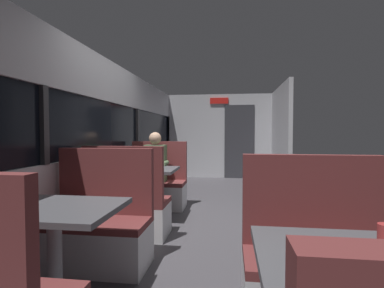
{
  "coord_description": "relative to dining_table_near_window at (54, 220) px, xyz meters",
  "views": [
    {
      "loc": [
        0.34,
        -3.99,
        1.26
      ],
      "look_at": [
        -0.54,
        2.56,
        0.99
      ],
      "focal_mm": 27.58,
      "sensor_mm": 36.0,
      "label": 1
    }
  ],
  "objects": [
    {
      "name": "carriage_window_panel_left",
      "position": [
        -0.56,
        2.09,
        0.47
      ],
      "size": [
        0.09,
        8.48,
        2.3
      ],
      "color": "#B2B2B7",
      "rests_on": "ground_plane"
    },
    {
      "name": "bench_near_window_facing_entry",
      "position": [
        0.0,
        0.7,
        -0.31
      ],
      "size": [
        0.95,
        0.5,
        1.1
      ],
      "color": "silver",
      "rests_on": "ground_plane"
    },
    {
      "name": "ground_plane",
      "position": [
        0.89,
        2.09,
        -0.65
      ],
      "size": [
        3.3,
        9.2,
        0.02
      ],
      "primitive_type": "cube",
      "color": "#423F44"
    },
    {
      "name": "dining_table_front_aisle",
      "position": [
        1.79,
        -0.6,
        0.0
      ],
      "size": [
        0.9,
        0.7,
        0.74
      ],
      "color": "#9E9EA3",
      "rests_on": "ground_plane"
    },
    {
      "name": "carriage_end_bulkhead",
      "position": [
        0.95,
        6.28,
        0.5
      ],
      "size": [
        2.9,
        0.11,
        2.3
      ],
      "color": "#B2B2B7",
      "rests_on": "ground_plane"
    },
    {
      "name": "carriage_aisle_panel_right",
      "position": [
        2.34,
        5.09,
        0.51
      ],
      "size": [
        0.08,
        2.4,
        2.3
      ],
      "primitive_type": "cube",
      "color": "#B2B2B7",
      "rests_on": "ground_plane"
    },
    {
      "name": "dining_table_mid_window",
      "position": [
        0.0,
        2.18,
        0.0
      ],
      "size": [
        0.9,
        0.7,
        0.74
      ],
      "color": "#9E9EA3",
      "rests_on": "ground_plane"
    },
    {
      "name": "seated_passenger",
      "position": [
        0.0,
        2.81,
        -0.1
      ],
      "size": [
        0.47,
        0.55,
        1.26
      ],
      "color": "#26262D",
      "rests_on": "ground_plane"
    },
    {
      "name": "bench_mid_window_facing_end",
      "position": [
        0.0,
        1.49,
        -0.31
      ],
      "size": [
        0.95,
        0.5,
        1.1
      ],
      "color": "silver",
      "rests_on": "ground_plane"
    },
    {
      "name": "dining_table_near_window",
      "position": [
        0.0,
        0.0,
        0.0
      ],
      "size": [
        0.9,
        0.7,
        0.74
      ],
      "color": "#9E9EA3",
      "rests_on": "ground_plane"
    },
    {
      "name": "bench_front_aisle_facing_entry",
      "position": [
        1.79,
        0.1,
        -0.31
      ],
      "size": [
        0.95,
        0.5,
        1.1
      ],
      "color": "silver",
      "rests_on": "ground_plane"
    },
    {
      "name": "bench_mid_window_facing_entry",
      "position": [
        0.0,
        2.88,
        -0.31
      ],
      "size": [
        0.95,
        0.5,
        1.1
      ],
      "color": "silver",
      "rests_on": "ground_plane"
    }
  ]
}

